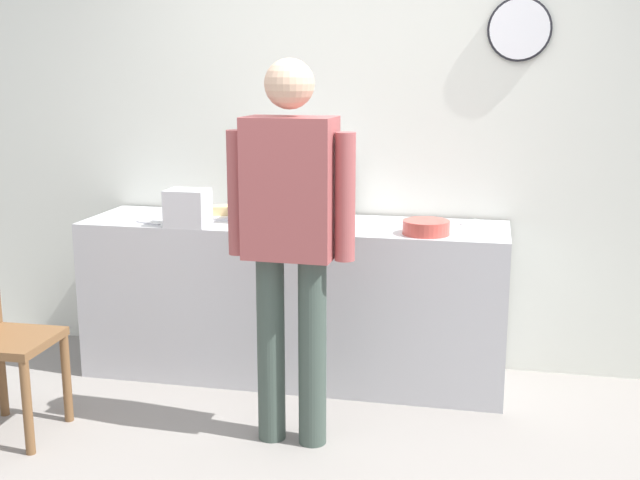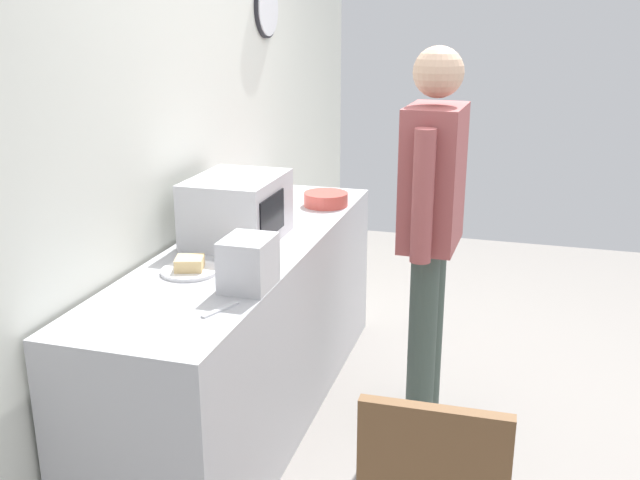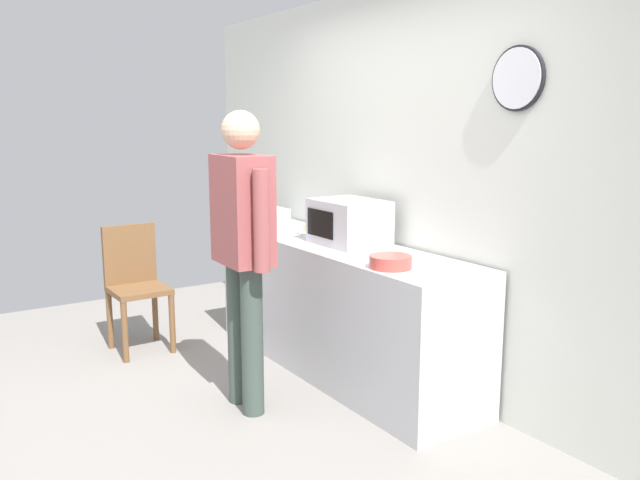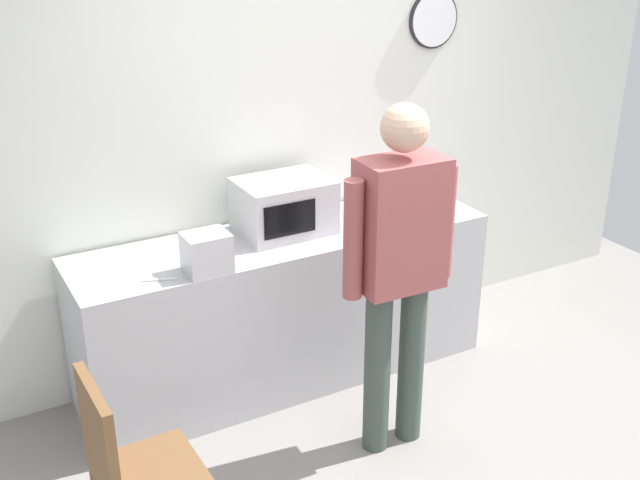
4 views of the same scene
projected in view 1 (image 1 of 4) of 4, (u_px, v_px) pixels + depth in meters
back_wall at (353, 143)px, 4.62m from camera, size 5.40×0.13×2.60m
kitchen_counter at (294, 299)px, 4.50m from camera, size 2.36×0.62×0.89m
microwave at (301, 194)px, 4.42m from camera, size 0.50×0.39×0.30m
sandwich_plate at (222, 213)px, 4.56m from camera, size 0.24×0.24×0.07m
salad_bowl at (426, 227)px, 4.08m from camera, size 0.24×0.24×0.07m
toaster at (188, 208)px, 4.28m from camera, size 0.22×0.18×0.20m
fork_utensil at (148, 223)px, 4.37m from camera, size 0.16×0.08×0.01m
spoon_utensil at (468, 222)px, 4.40m from camera, size 0.09×0.16×0.01m
person_standing at (291, 225)px, 3.55m from camera, size 0.59×0.25×1.77m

